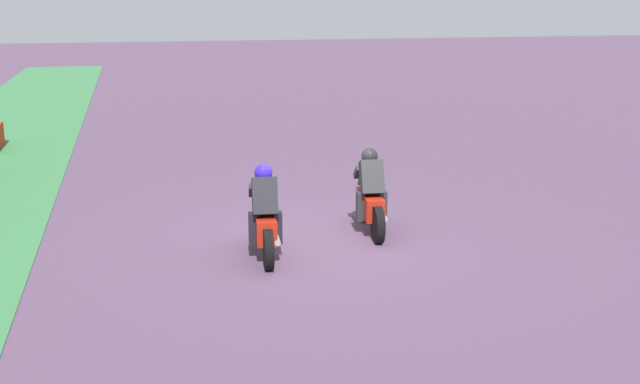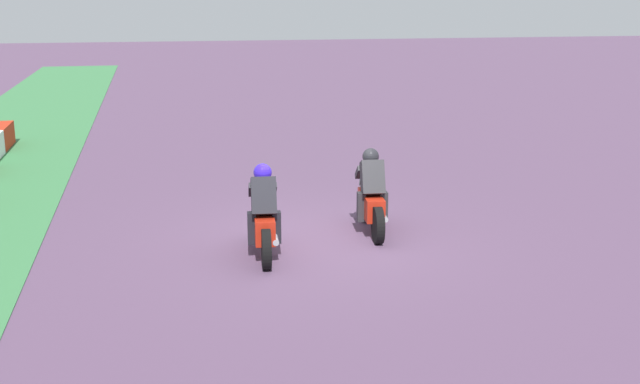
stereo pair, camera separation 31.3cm
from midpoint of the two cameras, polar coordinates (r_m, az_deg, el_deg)
ground_plane at (r=13.83m, az=-0.79°, el=-3.54°), size 120.00×120.00×0.00m
rider_lane_a at (r=14.24m, az=3.01°, el=-0.42°), size 2.04×0.56×1.51m
rider_lane_b at (r=12.95m, az=-4.69°, el=-1.92°), size 2.04×0.56×1.51m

